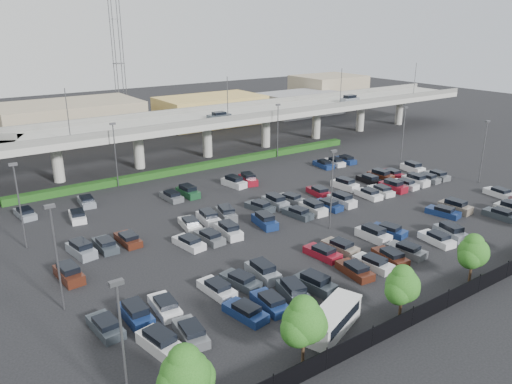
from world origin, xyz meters
The scene contains 10 objects.
ground centered at (0.00, 0.00, 0.00)m, with size 280.00×280.00×0.00m, color black.
overpass centered at (-0.18, 31.97, 6.97)m, with size 150.00×13.00×15.80m.
hedge centered at (0.00, 25.00, 0.55)m, with size 66.00×1.60×1.10m, color #153D12.
fence centered at (-0.05, -28.00, 0.90)m, with size 70.00×0.10×2.00m.
tree_row centered at (0.70, -26.53, 3.52)m, with size 65.07×3.66×5.94m.
shuttle_bus centered at (-15.04, -24.52, 1.19)m, with size 7.18×4.64×2.18m.
parked_cars centered at (-0.47, -4.71, 0.63)m, with size 62.84×41.63×1.67m.
light_poles centered at (-4.13, 2.00, 6.24)m, with size 66.90×48.38×10.30m.
distant_buildings centered at (12.38, 61.81, 3.74)m, with size 138.00×24.00×9.00m.
comm_tower centered at (4.00, 74.00, 15.61)m, with size 2.40×2.40×30.00m.
Camera 1 is at (-41.37, -50.69, 25.13)m, focal length 35.00 mm.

